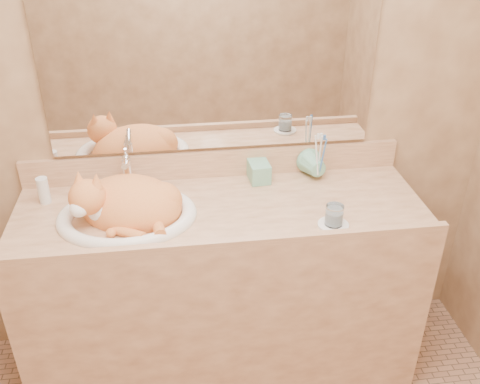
{
  "coord_description": "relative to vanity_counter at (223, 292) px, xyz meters",
  "views": [
    {
      "loc": [
        -0.16,
        -1.04,
        1.95
      ],
      "look_at": [
        0.07,
        0.7,
        0.93
      ],
      "focal_mm": 40.0,
      "sensor_mm": 36.0,
      "label": 1
    }
  ],
  "objects": [
    {
      "name": "toothbrush_cup",
      "position": [
        0.43,
        0.15,
        0.48
      ],
      "size": [
        0.13,
        0.13,
        0.1
      ],
      "primitive_type": "imported",
      "rotation": [
        0.0,
        0.0,
        0.21
      ],
      "color": "#6FB291",
      "rests_on": "vanity_counter"
    },
    {
      "name": "cat",
      "position": [
        -0.36,
        -0.01,
        0.49
      ],
      "size": [
        0.49,
        0.45,
        0.22
      ],
      "primitive_type": null,
      "rotation": [
        0.0,
        0.0,
        -0.38
      ],
      "color": "orange",
      "rests_on": "sink_basin"
    },
    {
      "name": "toothbrushes",
      "position": [
        0.43,
        0.15,
        0.56
      ],
      "size": [
        0.04,
        0.04,
        0.22
      ],
      "primitive_type": null,
      "color": "silver",
      "rests_on": "toothbrush_cup"
    },
    {
      "name": "faucet",
      "position": [
        -0.36,
        0.18,
        0.51
      ],
      "size": [
        0.07,
        0.13,
        0.18
      ],
      "primitive_type": null,
      "rotation": [
        0.0,
        0.0,
        -0.2
      ],
      "color": "silver",
      "rests_on": "vanity_counter"
    },
    {
      "name": "lotion_bottle",
      "position": [
        -0.68,
        0.13,
        0.48
      ],
      "size": [
        0.04,
        0.04,
        0.11
      ],
      "primitive_type": "cylinder",
      "color": "silver",
      "rests_on": "vanity_counter"
    },
    {
      "name": "sink_basin",
      "position": [
        -0.36,
        -0.02,
        0.51
      ],
      "size": [
        0.59,
        0.53,
        0.16
      ],
      "primitive_type": null,
      "rotation": [
        0.0,
        0.0,
        -0.21
      ],
      "color": "white",
      "rests_on": "vanity_counter"
    },
    {
      "name": "soap_dispenser",
      "position": [
        0.19,
        0.15,
        0.52
      ],
      "size": [
        0.09,
        0.09,
        0.19
      ],
      "primitive_type": "imported",
      "rotation": [
        0.0,
        0.0,
        0.08
      ],
      "color": "#6FB291",
      "rests_on": "vanity_counter"
    },
    {
      "name": "water_glass",
      "position": [
        0.4,
        -0.18,
        0.47
      ],
      "size": [
        0.07,
        0.07,
        0.08
      ],
      "primitive_type": "cylinder",
      "color": "silver",
      "rests_on": "saucer"
    },
    {
      "name": "vanity_counter",
      "position": [
        0.0,
        0.0,
        0.0
      ],
      "size": [
        1.6,
        0.55,
        0.85
      ],
      "primitive_type": null,
      "color": "#956343",
      "rests_on": "floor"
    },
    {
      "name": "wall_back",
      "position": [
        0.0,
        0.28,
        0.82
      ],
      "size": [
        2.4,
        0.02,
        2.5
      ],
      "primitive_type": "cube",
      "color": "brown",
      "rests_on": "ground"
    },
    {
      "name": "mirror",
      "position": [
        0.0,
        0.26,
        0.97
      ],
      "size": [
        1.3,
        0.02,
        0.8
      ],
      "primitive_type": "cube",
      "color": "white",
      "rests_on": "wall_back"
    },
    {
      "name": "saucer",
      "position": [
        0.4,
        -0.18,
        0.43
      ],
      "size": [
        0.11,
        0.11,
        0.01
      ],
      "primitive_type": "cylinder",
      "color": "white",
      "rests_on": "vanity_counter"
    }
  ]
}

